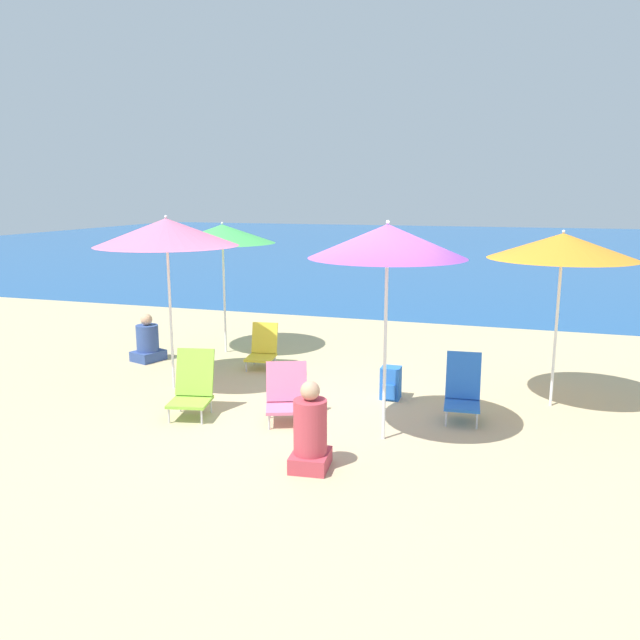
{
  "coord_description": "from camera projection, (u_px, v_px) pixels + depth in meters",
  "views": [
    {
      "loc": [
        1.82,
        -6.7,
        2.67
      ],
      "look_at": [
        -0.65,
        1.13,
        1.0
      ],
      "focal_mm": 35.0,
      "sensor_mm": 36.0,
      "label": 1
    }
  ],
  "objects": [
    {
      "name": "beach_umbrella_green",
      "position": [
        222.0,
        234.0,
        10.29
      ],
      "size": [
        1.75,
        1.75,
        2.21
      ],
      "color": "white",
      "rests_on": "ground"
    },
    {
      "name": "beach_chair_lime",
      "position": [
        193.0,
        386.0,
        7.61
      ],
      "size": [
        0.57,
        0.66,
        0.79
      ],
      "rotation": [
        0.0,
        0.0,
        0.2
      ],
      "color": "silver",
      "rests_on": "ground"
    },
    {
      "name": "beach_chair_yellow",
      "position": [
        263.0,
        348.0,
        9.74
      ],
      "size": [
        0.47,
        0.61,
        0.68
      ],
      "rotation": [
        0.0,
        0.0,
        0.13
      ],
      "color": "silver",
      "rests_on": "ground"
    },
    {
      "name": "beach_chair_pink",
      "position": [
        287.0,
        394.0,
        7.43
      ],
      "size": [
        0.65,
        0.67,
        0.69
      ],
      "rotation": [
        0.0,
        0.0,
        0.37
      ],
      "color": "silver",
      "rests_on": "ground"
    },
    {
      "name": "beach_umbrella_pink",
      "position": [
        166.0,
        232.0,
        8.29
      ],
      "size": [
        1.92,
        1.92,
        2.39
      ],
      "color": "white",
      "rests_on": "ground"
    },
    {
      "name": "person_seated_far",
      "position": [
        310.0,
        433.0,
        6.11
      ],
      "size": [
        0.4,
        0.46,
        0.9
      ],
      "rotation": [
        0.0,
        0.0,
        0.1
      ],
      "color": "#BF3F4C",
      "rests_on": "ground"
    },
    {
      "name": "beach_chair_blue",
      "position": [
        463.0,
        389.0,
        7.47
      ],
      "size": [
        0.45,
        0.57,
        0.79
      ],
      "rotation": [
        0.0,
        0.0,
        0.07
      ],
      "color": "silver",
      "rests_on": "ground"
    },
    {
      "name": "beach_umbrella_orange",
      "position": [
        563.0,
        246.0,
        7.59
      ],
      "size": [
        1.79,
        1.79,
        2.24
      ],
      "color": "white",
      "rests_on": "ground"
    },
    {
      "name": "ground_plane",
      "position": [
        344.0,
        425.0,
        7.33
      ],
      "size": [
        60.0,
        60.0,
        0.0
      ],
      "primitive_type": "plane",
      "color": "#C6B284"
    },
    {
      "name": "beach_umbrella_purple",
      "position": [
        387.0,
        241.0,
        6.48
      ],
      "size": [
        1.67,
        1.67,
        2.4
      ],
      "color": "white",
      "rests_on": "ground"
    },
    {
      "name": "person_seated_near",
      "position": [
        148.0,
        342.0,
        10.1
      ],
      "size": [
        0.51,
        0.56,
        0.77
      ],
      "rotation": [
        0.0,
        0.0,
        -0.32
      ],
      "color": "#334C8C",
      "rests_on": "ground"
    },
    {
      "name": "backpack_blue",
      "position": [
        391.0,
        383.0,
        8.23
      ],
      "size": [
        0.25,
        0.26,
        0.43
      ],
      "color": "blue",
      "rests_on": "ground"
    },
    {
      "name": "sea_water",
      "position": [
        480.0,
        247.0,
        31.79
      ],
      "size": [
        60.0,
        40.0,
        0.01
      ],
      "color": "#1E5699",
      "rests_on": "ground"
    }
  ]
}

